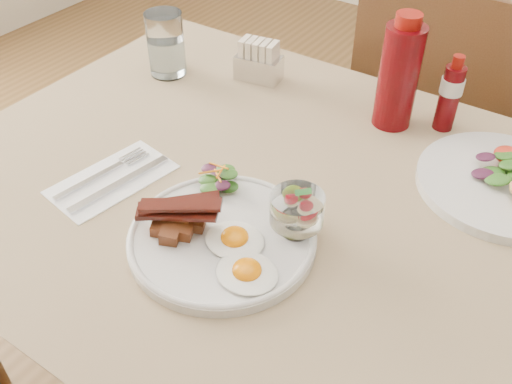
# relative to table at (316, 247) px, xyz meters

# --- Properties ---
(table) EXTENTS (1.33, 0.88, 0.75)m
(table) POSITION_rel_table_xyz_m (0.00, 0.00, 0.00)
(table) COLOR #55341A
(table) RESTS_ON ground
(chair_far) EXTENTS (0.42, 0.42, 0.93)m
(chair_far) POSITION_rel_table_xyz_m (0.00, 0.66, -0.14)
(chair_far) COLOR #55341A
(chair_far) RESTS_ON ground
(main_plate) EXTENTS (0.28, 0.28, 0.02)m
(main_plate) POSITION_rel_table_xyz_m (-0.08, -0.15, 0.10)
(main_plate) COLOR silver
(main_plate) RESTS_ON table
(fried_eggs) EXTENTS (0.14, 0.13, 0.02)m
(fried_eggs) POSITION_rel_table_xyz_m (-0.03, -0.17, 0.11)
(fried_eggs) COLOR white
(fried_eggs) RESTS_ON main_plate
(bacon_potato_pile) EXTENTS (0.12, 0.10, 0.06)m
(bacon_potato_pile) POSITION_rel_table_xyz_m (-0.14, -0.18, 0.13)
(bacon_potato_pile) COLOR maroon
(bacon_potato_pile) RESTS_ON main_plate
(side_salad) EXTENTS (0.08, 0.07, 0.04)m
(side_salad) POSITION_rel_table_xyz_m (-0.15, -0.06, 0.12)
(side_salad) COLOR #164512
(side_salad) RESTS_ON main_plate
(fruit_cup) EXTENTS (0.08, 0.08, 0.08)m
(fruit_cup) POSITION_rel_table_xyz_m (0.00, -0.08, 0.15)
(fruit_cup) COLOR white
(fruit_cup) RESTS_ON main_plate
(ketchup_bottle) EXTENTS (0.08, 0.08, 0.22)m
(ketchup_bottle) POSITION_rel_table_xyz_m (-0.01, 0.29, 0.19)
(ketchup_bottle) COLOR #4E0408
(ketchup_bottle) RESTS_ON table
(hot_sauce_bottle) EXTENTS (0.05, 0.05, 0.15)m
(hot_sauce_bottle) POSITION_rel_table_xyz_m (0.08, 0.33, 0.16)
(hot_sauce_bottle) COLOR #4E0408
(hot_sauce_bottle) RESTS_ON table
(sugar_caddy) EXTENTS (0.10, 0.07, 0.09)m
(sugar_caddy) POSITION_rel_table_xyz_m (-0.31, 0.29, 0.13)
(sugar_caddy) COLOR silver
(sugar_caddy) RESTS_ON table
(water_glass) EXTENTS (0.08, 0.08, 0.14)m
(water_glass) POSITION_rel_table_xyz_m (-0.49, 0.20, 0.15)
(water_glass) COLOR white
(water_glass) RESTS_ON table
(napkin_cutlery) EXTENTS (0.15, 0.22, 0.01)m
(napkin_cutlery) POSITION_rel_table_xyz_m (-0.32, -0.13, 0.09)
(napkin_cutlery) COLOR white
(napkin_cutlery) RESTS_ON table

